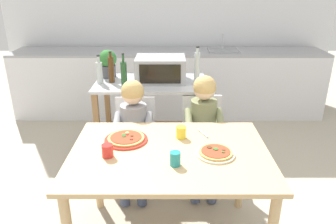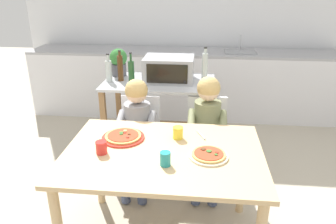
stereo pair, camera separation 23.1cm
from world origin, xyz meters
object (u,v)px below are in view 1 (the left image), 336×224
Objects in this scene: bottle_slim_sauce at (98,72)px; child_in_olive_shirt at (202,122)px; bottle_clear_vinegar at (110,69)px; bottle_dark_olive_oil at (122,74)px; dining_chair_right at (200,135)px; child_in_grey_shirt at (132,125)px; drinking_cup_red at (106,151)px; pizza_plate_cream at (214,153)px; dining_chair_left at (134,137)px; drinking_cup_teal at (174,159)px; bottle_tall_green_wine at (195,68)px; pizza_plate_red_rimmed at (125,139)px; drinking_cup_yellow at (180,132)px; potted_herb_plant at (106,63)px; serving_spoon at (201,133)px; dining_table at (168,165)px; toaster_oven at (159,69)px; kitchen_island_cart at (150,108)px.

bottle_slim_sauce is 0.26× the size of child_in_olive_shirt.
bottle_clear_vinegar is 0.20m from bottle_dark_olive_oil.
child_in_grey_shirt is (-0.59, -0.16, 0.17)m from dining_chair_right.
drinking_cup_red is (-0.09, -0.67, 0.13)m from child_in_grey_shirt.
bottle_slim_sauce reaches higher than pizza_plate_cream.
dining_chair_left is 9.31× the size of drinking_cup_teal.
bottle_tall_green_wine is 1.09m from pizza_plate_red_rimmed.
drinking_cup_yellow is 0.98× the size of drinking_cup_teal.
potted_herb_plant is 1.38m from serving_spoon.
bottle_tall_green_wine is at bearing 76.50° from dining_table.
toaster_oven is 1.52× the size of bottle_dark_olive_oil.
drinking_cup_yellow is at bearing -58.64° from bottle_dark_olive_oil.
drinking_cup_teal is (0.44, -1.16, -0.19)m from bottle_dark_olive_oil.
bottle_slim_sauce is 1.92× the size of serving_spoon.
potted_herb_plant is 0.85m from child_in_grey_shirt.
toaster_oven is 1.71× the size of potted_herb_plant.
potted_herb_plant is 0.84m from dining_chair_left.
toaster_oven is 0.37× the size of dining_table.
child_in_grey_shirt is at bearing -102.74° from kitchen_island_cart.
bottle_tall_green_wine is 4.29× the size of drinking_cup_red.
dining_chair_left is (0.25, -0.41, -0.50)m from bottle_clear_vinegar.
bottle_dark_olive_oil is 0.87m from pizza_plate_red_rimmed.
toaster_oven is 0.38m from bottle_dark_olive_oil.
bottle_clear_vinegar is 0.36× the size of dining_chair_left.
toaster_oven is 0.58× the size of dining_chair_right.
kitchen_island_cart is 3.00× the size of bottle_tall_green_wine.
bottle_tall_green_wine is at bearing 39.93° from child_in_grey_shirt.
serving_spoon is (0.32, -0.93, -0.23)m from toaster_oven.
bottle_dark_olive_oil is at bearing -149.82° from toaster_oven.
pizza_plate_cream is 0.29m from drinking_cup_teal.
child_in_olive_shirt is at bearing 4.04° from child_in_grey_shirt.
bottle_dark_olive_oil is 0.96m from drinking_cup_yellow.
potted_herb_plant is 1.11× the size of pizza_plate_cream.
toaster_oven is 1.30m from drinking_cup_red.
dining_chair_right is 2.74× the size of pizza_plate_red_rimmed.
drinking_cup_yellow is (0.08, 0.19, 0.14)m from dining_table.
child_in_olive_shirt is (0.59, 0.04, 0.02)m from child_in_grey_shirt.
bottle_dark_olive_oil reaches higher than potted_herb_plant.
bottle_clear_vinegar is 3.47× the size of drinking_cup_yellow.
bottle_clear_vinegar is 0.19m from potted_herb_plant.
drinking_cup_red is (0.22, -1.38, -0.22)m from potted_herb_plant.
child_in_grey_shirt is 0.97× the size of child_in_olive_shirt.
bottle_slim_sauce is 0.87× the size of bottle_dark_olive_oil.
dining_chair_right reaches higher than dining_table.
dining_chair_left is 0.59m from dining_chair_right.
toaster_oven is 0.46m from bottle_clear_vinegar.
child_in_olive_shirt is at bearing 72.30° from drinking_cup_teal.
child_in_grey_shirt is at bearing -55.00° from bottle_slim_sauce.
dining_chair_right is 0.85m from pizza_plate_cream.
drinking_cup_red is (-0.67, -0.02, 0.03)m from pizza_plate_cream.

